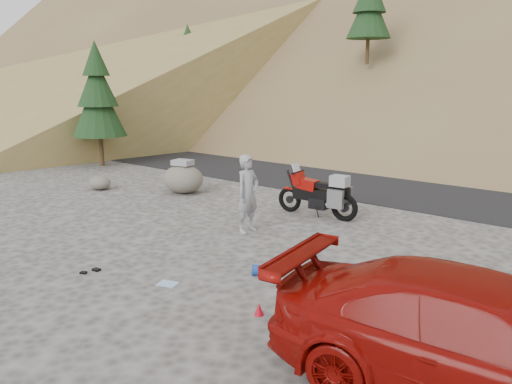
# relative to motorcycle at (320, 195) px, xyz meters

# --- Properties ---
(ground) EXTENTS (140.00, 140.00, 0.00)m
(ground) POSITION_rel_motorcycle_xyz_m (-0.35, -3.47, -0.58)
(ground) COLOR #474442
(ground) RESTS_ON ground
(road) EXTENTS (120.00, 7.00, 0.05)m
(road) POSITION_rel_motorcycle_xyz_m (-0.35, 5.53, -0.58)
(road) COLOR black
(road) RESTS_ON ground
(conifer_verge) EXTENTS (2.20, 2.20, 5.04)m
(conifer_verge) POSITION_rel_motorcycle_xyz_m (-11.35, 1.03, 2.31)
(conifer_verge) COLOR #352513
(conifer_verge) RESTS_ON ground
(motorcycle) EXTENTS (2.29, 0.79, 1.36)m
(motorcycle) POSITION_rel_motorcycle_xyz_m (0.00, 0.00, 0.00)
(motorcycle) COLOR black
(motorcycle) RESTS_ON ground
(man) EXTENTS (0.45, 0.67, 1.81)m
(man) POSITION_rel_motorcycle_xyz_m (-0.59, -2.17, -0.58)
(man) COLOR gray
(man) RESTS_ON ground
(boulder) EXTENTS (1.38, 1.18, 1.07)m
(boulder) POSITION_rel_motorcycle_xyz_m (-4.85, -0.33, -0.12)
(boulder) COLOR #544F48
(boulder) RESTS_ON ground
(small_rock) EXTENTS (0.85, 0.79, 0.44)m
(small_rock) POSITION_rel_motorcycle_xyz_m (-7.31, -1.72, -0.36)
(small_rock) COLOR #544F48
(small_rock) RESTS_ON ground
(gear_blue_mat) EXTENTS (0.52, 0.42, 0.19)m
(gear_blue_mat) POSITION_rel_motorcycle_xyz_m (1.43, -4.04, -0.48)
(gear_blue_mat) COLOR navy
(gear_blue_mat) RESTS_ON ground
(gear_funnel) EXTENTS (0.17, 0.17, 0.19)m
(gear_funnel) POSITION_rel_motorcycle_xyz_m (2.32, -5.32, -0.49)
(gear_funnel) COLOR red
(gear_funnel) RESTS_ON ground
(gear_glove_a) EXTENTS (0.15, 0.12, 0.04)m
(gear_glove_a) POSITION_rel_motorcycle_xyz_m (-1.14, -5.86, -0.56)
(gear_glove_a) COLOR black
(gear_glove_a) RESTS_ON ground
(gear_glove_b) EXTENTS (0.14, 0.13, 0.04)m
(gear_glove_b) POSITION_rel_motorcycle_xyz_m (-1.20, -6.09, -0.56)
(gear_glove_b) COLOR black
(gear_glove_b) RESTS_ON ground
(gear_blue_cloth) EXTENTS (0.40, 0.34, 0.01)m
(gear_blue_cloth) POSITION_rel_motorcycle_xyz_m (0.36, -5.42, -0.58)
(gear_blue_cloth) COLOR #91B5E1
(gear_blue_cloth) RESTS_ON ground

